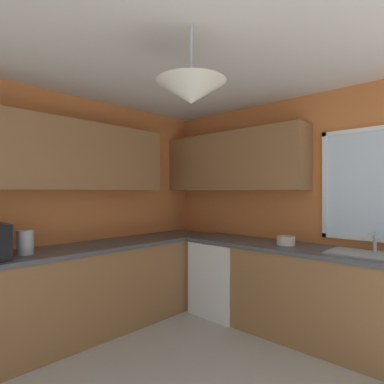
# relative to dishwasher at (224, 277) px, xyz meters

# --- Properties ---
(room_shell) EXTENTS (3.97, 3.94, 2.53)m
(room_shell) POSITION_rel_dishwasher_xyz_m (0.14, -1.00, 1.38)
(room_shell) COLOR #D17238
(room_shell) RESTS_ON ground_plane
(counter_run_left) EXTENTS (0.65, 3.55, 0.88)m
(counter_run_left) POSITION_rel_dishwasher_xyz_m (-0.66, -1.57, 0.02)
(counter_run_left) COLOR olive
(counter_run_left) RESTS_ON ground_plane
(counter_run_back) EXTENTS (3.06, 0.65, 0.88)m
(counter_run_back) POSITION_rel_dishwasher_xyz_m (1.16, 0.03, 0.02)
(counter_run_back) COLOR olive
(counter_run_back) RESTS_ON ground_plane
(dishwasher) EXTENTS (0.60, 0.60, 0.84)m
(dishwasher) POSITION_rel_dishwasher_xyz_m (0.00, 0.00, 0.00)
(dishwasher) COLOR white
(dishwasher) RESTS_ON ground_plane
(kettle) EXTENTS (0.14, 0.14, 0.21)m
(kettle) POSITION_rel_dishwasher_xyz_m (-0.64, -1.99, 0.57)
(kettle) COLOR #B7B7BC
(kettle) RESTS_ON counter_run_left
(sink_assembly) EXTENTS (0.66, 0.40, 0.19)m
(sink_assembly) POSITION_rel_dishwasher_xyz_m (1.56, 0.04, 0.47)
(sink_assembly) COLOR #9EA0A5
(sink_assembly) RESTS_ON counter_run_back
(bowl) EXTENTS (0.18, 0.18, 0.09)m
(bowl) POSITION_rel_dishwasher_xyz_m (0.78, 0.03, 0.51)
(bowl) COLOR beige
(bowl) RESTS_ON counter_run_back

